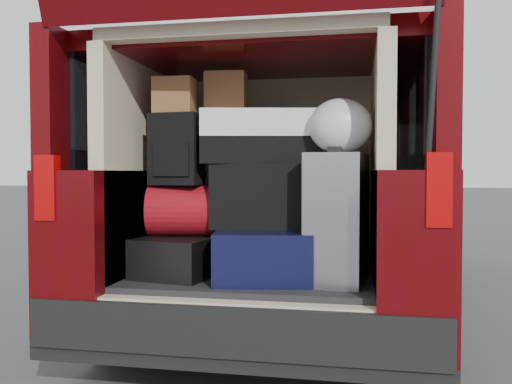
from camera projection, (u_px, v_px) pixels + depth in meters
minivan at (291, 194)px, 4.48m from camera, size 1.90×5.35×2.77m
load_floor at (256, 322)px, 2.95m from camera, size 1.24×1.05×0.55m
black_hardshell at (183, 255)px, 2.86m from camera, size 0.46×0.57×0.20m
navy_hardshell at (263, 253)px, 2.77m from camera, size 0.55×0.64×0.25m
silver_roller at (337, 218)px, 2.66m from camera, size 0.31×0.45×0.63m
red_duffel at (188, 210)px, 2.88m from camera, size 0.45×0.33×0.27m
black_soft_case at (258, 196)px, 2.82m from camera, size 0.49×0.32×0.33m
backpack at (177, 149)px, 2.84m from camera, size 0.27×0.18×0.37m
twotone_duffel at (261, 138)px, 2.85m from camera, size 0.67×0.43×0.28m
grocery_sack_lower at (175, 96)px, 2.85m from camera, size 0.21×0.18×0.19m
grocery_sack_upper at (226, 93)px, 2.93m from camera, size 0.23×0.19×0.22m
plastic_bag_right at (340, 126)px, 2.64m from camera, size 0.32×0.30×0.27m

